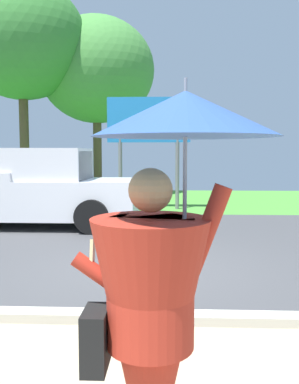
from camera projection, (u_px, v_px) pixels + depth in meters
ground_plane at (142, 236)px, 9.48m from camera, size 40.00×22.00×0.20m
monk_pedestrian at (157, 295)px, 2.16m from camera, size 1.03×0.91×2.13m
pickup_truck at (31, 190)px, 10.47m from camera, size 5.20×2.28×1.88m
roadside_billboard at (149, 128)px, 13.48m from camera, size 2.60×0.12×3.50m
tree_left_far at (22, 41)px, 16.53m from camera, size 4.96×4.96×8.33m
tree_center_back at (97, 71)px, 18.06m from camera, size 4.83×4.83×7.42m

